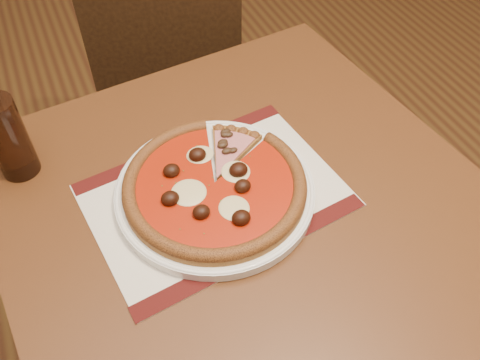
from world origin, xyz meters
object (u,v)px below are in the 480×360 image
(table, at_px, (244,234))
(bottle, at_px, (6,134))
(plate, at_px, (215,192))
(pizza, at_px, (215,184))
(chair_far, at_px, (174,85))

(table, xyz_separation_m, bottle, (-0.33, 0.22, 0.19))
(plate, bearing_deg, pizza, -131.63)
(plate, xyz_separation_m, pizza, (-0.00, -0.00, 0.02))
(chair_far, relative_size, pizza, 2.70)
(table, relative_size, plate, 2.62)
(chair_far, relative_size, bottle, 3.76)
(table, xyz_separation_m, chair_far, (0.08, 0.69, -0.18))
(bottle, bearing_deg, pizza, -33.92)
(chair_far, xyz_separation_m, bottle, (-0.42, -0.46, 0.36))
(chair_far, bearing_deg, table, 105.32)
(table, distance_m, chair_far, 0.71)
(pizza, height_order, bottle, bottle)
(table, distance_m, pizza, 0.14)
(plate, relative_size, bottle, 1.53)
(plate, relative_size, pizza, 1.09)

